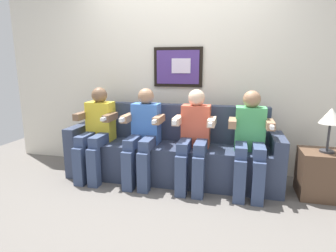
{
  "coord_description": "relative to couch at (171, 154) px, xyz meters",
  "views": [
    {
      "loc": [
        0.74,
        -2.86,
        1.37
      ],
      "look_at": [
        0.0,
        0.15,
        0.7
      ],
      "focal_mm": 29.91,
      "sensor_mm": 36.0,
      "label": 1
    }
  ],
  "objects": [
    {
      "name": "person_rightmost",
      "position": [
        0.9,
        -0.17,
        0.29
      ],
      "size": [
        0.46,
        0.56,
        1.11
      ],
      "color": "#4CB266",
      "rests_on": "ground_plane"
    },
    {
      "name": "side_table_right",
      "position": [
        1.62,
        -0.11,
        -0.06
      ],
      "size": [
        0.4,
        0.4,
        0.5
      ],
      "color": "brown",
      "rests_on": "ground_plane"
    },
    {
      "name": "ground_plane",
      "position": [
        0.0,
        -0.33,
        -0.31
      ],
      "size": [
        6.43,
        6.43,
        0.0
      ],
      "primitive_type": "plane",
      "color": "#66605B"
    },
    {
      "name": "back_wall_assembly",
      "position": [
        -0.0,
        0.44,
        0.99
      ],
      "size": [
        4.95,
        0.1,
        2.6
      ],
      "color": "silver",
      "rests_on": "ground_plane"
    },
    {
      "name": "person_leftmost",
      "position": [
        -0.9,
        -0.17,
        0.29
      ],
      "size": [
        0.46,
        0.56,
        1.11
      ],
      "color": "yellow",
      "rests_on": "ground_plane"
    },
    {
      "name": "couch",
      "position": [
        0.0,
        0.0,
        0.0
      ],
      "size": [
        2.55,
        0.58,
        0.9
      ],
      "color": "#333D56",
      "rests_on": "ground_plane"
    },
    {
      "name": "person_left_center",
      "position": [
        -0.3,
        -0.17,
        0.29
      ],
      "size": [
        0.46,
        0.56,
        1.11
      ],
      "color": "#3F72CC",
      "rests_on": "ground_plane"
    },
    {
      "name": "table_lamp",
      "position": [
        1.67,
        -0.13,
        0.55
      ],
      "size": [
        0.22,
        0.22,
        0.46
      ],
      "color": "#333338",
      "rests_on": "side_table_right"
    },
    {
      "name": "person_right_center",
      "position": [
        0.3,
        -0.17,
        0.29
      ],
      "size": [
        0.46,
        0.56,
        1.11
      ],
      "color": "#D8593F",
      "rests_on": "ground_plane"
    }
  ]
}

